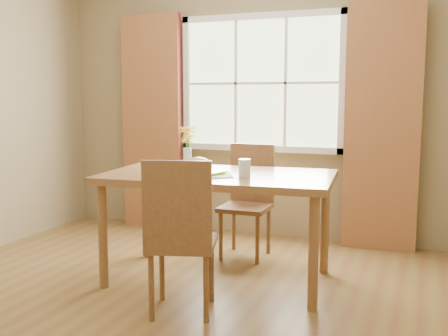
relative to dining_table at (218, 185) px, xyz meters
name	(u,v)px	position (x,y,z in m)	size (l,w,h in m)	color
room	(174,100)	(-0.10, -0.51, 0.62)	(4.24, 3.84, 2.74)	brown
window	(261,83)	(-0.10, 1.36, 0.77)	(1.62, 0.06, 1.32)	beige
curtain_left	(152,123)	(-1.25, 1.27, 0.37)	(0.65, 0.08, 2.20)	maroon
curtain_right	(382,128)	(1.05, 1.27, 0.37)	(0.65, 0.08, 2.20)	maroon
dining_table	(218,185)	(0.00, 0.00, 0.00)	(1.74, 1.08, 0.81)	brown
chair_near	(180,231)	(0.03, -0.70, -0.18)	(0.52, 0.52, 1.00)	brown
chair_far	(248,195)	(0.00, 0.70, -0.20)	(0.40, 0.40, 0.96)	brown
placemat	(199,175)	(-0.09, -0.13, 0.09)	(0.45, 0.33, 0.01)	beige
plate	(205,173)	(-0.07, -0.10, 0.10)	(0.24, 0.24, 0.01)	#9DDC37
croissant_sandwich	(198,165)	(-0.10, -0.15, 0.16)	(0.19, 0.17, 0.11)	gold
water_glass	(245,169)	(0.24, -0.11, 0.14)	(0.09, 0.09, 0.13)	silver
flower_vase	(187,143)	(-0.32, 0.16, 0.28)	(0.14, 0.14, 0.33)	silver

